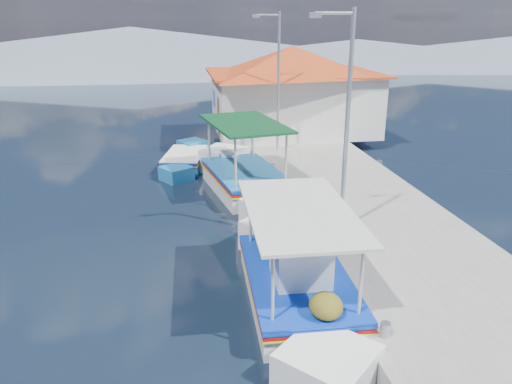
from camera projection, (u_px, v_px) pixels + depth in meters
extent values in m
plane|color=black|center=(182.00, 294.00, 11.75)|extent=(160.00, 160.00, 0.00)
cube|color=#98968E|center=(339.00, 190.00, 18.15)|extent=(5.00, 44.00, 0.50)
cylinder|color=#A5A8AD|center=(385.00, 330.00, 9.33)|extent=(0.20, 0.20, 0.30)
cylinder|color=#A5A8AD|center=(314.00, 226.00, 13.97)|extent=(0.20, 0.20, 0.30)
cylinder|color=#A5A8AD|center=(273.00, 167.00, 19.55)|extent=(0.20, 0.20, 0.30)
cylinder|color=#A5A8AD|center=(250.00, 134.00, 25.13)|extent=(0.20, 0.20, 0.30)
cube|color=white|center=(296.00, 292.00, 11.44)|extent=(2.30, 4.33, 0.93)
cube|color=white|center=(270.00, 237.00, 14.01)|extent=(2.20, 2.20, 1.03)
cube|color=white|center=(337.00, 369.00, 8.92)|extent=(2.14, 2.14, 0.88)
cube|color=#0D36B0|center=(297.00, 275.00, 11.30)|extent=(2.37, 4.46, 0.06)
cube|color=#A80E13|center=(297.00, 278.00, 11.33)|extent=(2.37, 4.46, 0.05)
cube|color=yellow|center=(297.00, 281.00, 11.35)|extent=(2.37, 4.46, 0.04)
cube|color=#0D36B0|center=(297.00, 273.00, 11.28)|extent=(2.39, 4.42, 0.05)
cube|color=brown|center=(297.00, 274.00, 11.29)|extent=(2.12, 4.24, 0.05)
cube|color=white|center=(301.00, 259.00, 10.83)|extent=(1.23, 1.31, 1.08)
cube|color=silver|center=(302.00, 235.00, 10.65)|extent=(1.34, 1.42, 0.06)
cylinder|color=beige|center=(246.00, 216.00, 12.52)|extent=(0.07, 0.07, 1.57)
cylinder|color=beige|center=(311.00, 211.00, 12.83)|extent=(0.07, 0.07, 1.57)
cylinder|color=beige|center=(280.00, 287.00, 9.21)|extent=(0.07, 0.07, 1.57)
cylinder|color=beige|center=(366.00, 278.00, 9.53)|extent=(0.07, 0.07, 1.57)
cube|color=silver|center=(299.00, 210.00, 10.76)|extent=(2.41, 4.33, 0.07)
ellipsoid|color=#494713|center=(268.00, 239.00, 12.39)|extent=(0.75, 0.82, 0.56)
ellipsoid|color=#494713|center=(289.00, 231.00, 12.98)|extent=(0.63, 0.69, 0.47)
ellipsoid|color=#494713|center=(332.00, 305.00, 9.61)|extent=(0.67, 0.73, 0.50)
sphere|color=#FF6C08|center=(331.00, 231.00, 11.76)|extent=(0.39, 0.39, 0.39)
cube|color=white|center=(245.00, 185.00, 18.64)|extent=(2.98, 4.56, 1.08)
cube|color=white|center=(247.00, 161.00, 21.27)|extent=(2.28, 2.28, 1.19)
cube|color=white|center=(242.00, 212.00, 16.04)|extent=(2.22, 2.22, 1.02)
cube|color=#0D36B0|center=(245.00, 172.00, 18.47)|extent=(3.07, 4.70, 0.07)
cube|color=#A80E13|center=(245.00, 175.00, 18.50)|extent=(3.07, 4.70, 0.06)
cube|color=yellow|center=(245.00, 177.00, 18.53)|extent=(3.07, 4.70, 0.05)
cube|color=#1D6EAF|center=(245.00, 170.00, 18.44)|extent=(3.08, 4.66, 0.06)
cube|color=brown|center=(245.00, 171.00, 18.45)|extent=(2.78, 4.45, 0.06)
cylinder|color=beige|center=(224.00, 137.00, 19.83)|extent=(0.08, 0.08, 1.82)
cylinder|color=beige|center=(269.00, 137.00, 19.81)|extent=(0.08, 0.08, 1.82)
cylinder|color=beige|center=(216.00, 161.00, 16.49)|extent=(0.08, 0.08, 1.82)
cylinder|color=beige|center=(270.00, 161.00, 16.46)|extent=(0.08, 0.08, 1.82)
cube|color=#0C3E1E|center=(245.00, 123.00, 17.84)|extent=(3.09, 4.58, 0.08)
cube|color=#1D6EAF|center=(185.00, 163.00, 21.70)|extent=(2.11, 3.16, 0.81)
cube|color=#1D6EAF|center=(175.00, 150.00, 23.37)|extent=(1.53, 1.53, 0.89)
cube|color=#1D6EAF|center=(196.00, 175.00, 20.05)|extent=(1.48, 1.48, 0.77)
cube|color=#0D36B0|center=(185.00, 155.00, 21.58)|extent=(2.18, 3.26, 0.05)
cube|color=#A80E13|center=(185.00, 156.00, 21.60)|extent=(2.18, 3.26, 0.04)
cube|color=yellow|center=(185.00, 157.00, 21.62)|extent=(2.18, 3.26, 0.03)
cube|color=white|center=(185.00, 153.00, 21.56)|extent=(2.19, 3.23, 0.04)
cube|color=brown|center=(185.00, 154.00, 21.57)|extent=(1.98, 3.08, 0.04)
cube|color=white|center=(292.00, 103.00, 25.98)|extent=(8.00, 6.00, 3.00)
cube|color=#C0461A|center=(293.00, 73.00, 25.46)|extent=(8.64, 6.48, 0.10)
pyramid|color=#C0461A|center=(293.00, 60.00, 25.24)|extent=(10.49, 10.49, 1.40)
cube|color=brown|center=(219.00, 118.00, 24.61)|extent=(0.06, 1.00, 2.00)
cube|color=#0D36B0|center=(215.00, 98.00, 26.73)|extent=(0.06, 1.20, 0.90)
cylinder|color=#A5A8AD|center=(347.00, 126.00, 13.14)|extent=(0.12, 0.12, 6.00)
cylinder|color=#A5A8AD|center=(335.00, 13.00, 12.11)|extent=(1.00, 0.08, 0.08)
cube|color=#A5A8AD|center=(315.00, 15.00, 12.05)|extent=(0.30, 0.14, 0.14)
cylinder|color=#A5A8AD|center=(278.00, 84.00, 21.51)|extent=(0.12, 0.12, 6.00)
cylinder|color=#A5A8AD|center=(268.00, 15.00, 20.48)|extent=(1.00, 0.08, 0.08)
cube|color=#A5A8AD|center=(256.00, 16.00, 20.42)|extent=(0.30, 0.14, 0.14)
cone|color=slate|center=(132.00, 49.00, 62.24)|extent=(96.00, 96.00, 5.50)
cone|color=slate|center=(357.00, 54.00, 67.10)|extent=(76.80, 76.80, 3.80)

